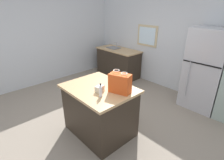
% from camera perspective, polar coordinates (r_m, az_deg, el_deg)
% --- Properties ---
extents(ground, '(6.51, 6.51, 0.00)m').
position_cam_1_polar(ground, '(3.79, -3.43, -12.63)').
color(ground, gray).
extents(back_wall, '(5.43, 0.13, 2.60)m').
position_cam_1_polar(back_wall, '(5.05, 18.37, 11.68)').
color(back_wall, silver).
rests_on(back_wall, ground).
extents(left_wall, '(0.10, 4.86, 2.60)m').
position_cam_1_polar(left_wall, '(5.53, -22.36, 12.06)').
color(left_wall, silver).
rests_on(left_wall, ground).
extents(kitchen_island, '(1.21, 0.94, 0.92)m').
position_cam_1_polar(kitchen_island, '(3.23, -3.97, -9.68)').
color(kitchen_island, '#33281E').
rests_on(kitchen_island, ground).
extents(refrigerator, '(0.77, 0.67, 1.79)m').
position_cam_1_polar(refrigerator, '(4.35, 27.99, 2.79)').
color(refrigerator, '#B7B7BC').
rests_on(refrigerator, ground).
extents(sink_counter, '(1.49, 0.67, 1.07)m').
position_cam_1_polar(sink_counter, '(5.88, 1.94, 5.84)').
color(sink_counter, '#33281E').
rests_on(sink_counter, ground).
extents(shopping_bag, '(0.38, 0.28, 0.36)m').
position_cam_1_polar(shopping_bag, '(2.78, 2.60, -1.02)').
color(shopping_bag, '#DB511E').
rests_on(shopping_bag, kitchen_island).
extents(small_box, '(0.13, 0.16, 0.10)m').
position_cam_1_polar(small_box, '(2.85, -4.03, -2.88)').
color(small_box, beige).
rests_on(small_box, kitchen_island).
extents(bottle, '(0.06, 0.06, 0.22)m').
position_cam_1_polar(bottle, '(2.69, -3.72, -3.45)').
color(bottle, white).
rests_on(bottle, kitchen_island).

